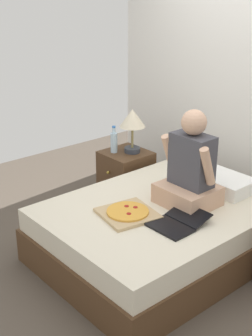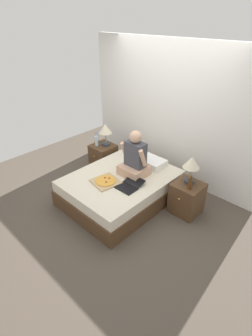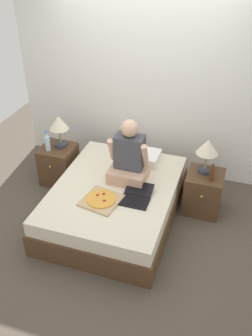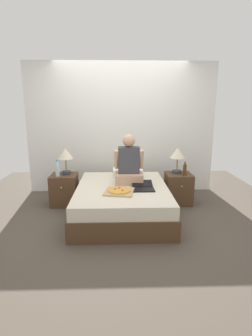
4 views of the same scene
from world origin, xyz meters
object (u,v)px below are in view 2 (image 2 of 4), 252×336
Objects in this scene: laptop at (129,186)px; pizza_box at (106,181)px; bed at (121,188)px; nightstand_left at (103,157)px; lamp_on_left_nightstand at (105,130)px; beer_bottle at (190,183)px; person_seated at (135,159)px; lamp_on_right_nightstand at (192,164)px; nightstand_right at (187,198)px; water_bottle at (97,141)px.

laptop reaches higher than pizza_box.
nightstand_left reaches higher than bed.
beer_bottle is (2.03, -0.15, -0.23)m from lamp_on_left_nightstand.
beer_bottle is 0.98m from person_seated.
bed is 4.12× the size of lamp_on_right_nightstand.
lamp_on_right_nightstand is 0.58× the size of person_seated.
lamp_on_left_nightstand is 0.97× the size of pizza_box.
nightstand_left is at bearing 154.38° from laptop.
lamp_on_left_nightstand is 1.96× the size of beer_bottle.
lamp_on_left_nightstand is 1.12m from person_seated.
nightstand_left is at bearing 153.72° from bed.
lamp_on_right_nightstand is 1.37m from pizza_box.
person_seated is (-0.89, -0.28, 0.49)m from nightstand_right.
bed is 1.12m from nightstand_left.
water_bottle is 0.61× the size of lamp_on_right_nightstand.
person_seated reaches higher than bed.
water_bottle reaches higher than pizza_box.
beer_bottle is (2.15, -0.01, -0.02)m from water_bottle.
lamp_on_left_nightstand is at bearing 151.89° from laptop.
nightstand_left is at bearing 140.08° from pizza_box.
laptop is at bearing 25.15° from pizza_box.
laptop is 0.90× the size of pizza_box.
bed is at bearing -26.28° from nightstand_left.
lamp_on_left_nightstand reaches higher than bed.
nightstand_left is at bearing 165.93° from person_seated.
beer_bottle is at bearing 34.83° from laptop.
lamp_on_left_nightstand is 1.63× the size of water_bottle.
lamp_on_right_nightstand reaches higher than beer_bottle.
beer_bottle is at bearing -54.99° from nightstand_right.
person_seated reaches higher than water_bottle.
laptop reaches higher than nightstand_right.
nightstand_left is at bearing 177.24° from beer_bottle.
water_bottle is 0.52× the size of nightstand_right.
beer_bottle is 0.94m from laptop.
pizza_box is (0.95, -0.80, 0.22)m from nightstand_left.
lamp_on_left_nightstand reaches higher than nightstand_right.
lamp_on_right_nightstand is at bearing 39.76° from pizza_box.
pizza_box reaches higher than bed.
lamp_on_right_nightstand reaches higher than pizza_box.
lamp_on_left_nightstand reaches higher than pizza_box.
lamp_on_right_nightstand is 0.29m from beer_bottle.
nightstand_left is 1.19× the size of lamp_on_left_nightstand.
bed is 1.12m from nightstand_right.
water_bottle is 0.59× the size of pizza_box.
lamp_on_left_nightstand is (0.04, 0.05, 0.59)m from nightstand_left.
bed is at bearing -117.14° from person_seated.
lamp_on_left_nightstand is at bearing 49.40° from water_bottle.
bed is 1.21m from beer_bottle.
bed is at bearing 81.03° from pizza_box.
nightstand_right is (1.00, 0.49, 0.04)m from bed.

